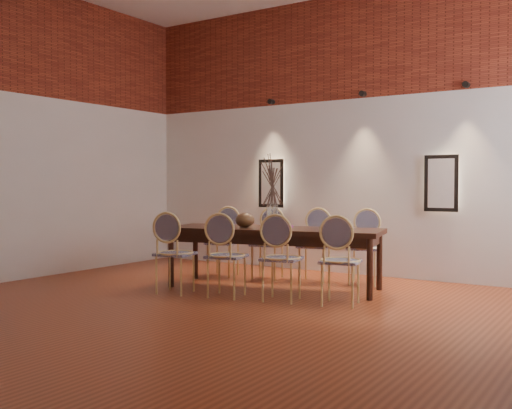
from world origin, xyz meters
The scene contains 21 objects.
floor centered at (0.00, 0.00, -0.01)m, with size 7.00×7.00×0.02m, color brown.
wall_back centered at (0.00, 3.55, 2.00)m, with size 7.00×0.10×4.00m, color silver.
brick_band_back centered at (0.00, 3.48, 3.25)m, with size 7.00×0.02×1.50m, color maroon.
niche_left centered at (-1.30, 3.45, 1.30)m, with size 0.36×0.06×0.66m, color #FFEAC6.
niche_right centered at (1.30, 3.45, 1.30)m, with size 0.36×0.06×0.66m, color #FFEAC6.
spot_fixture_left centered at (-1.30, 3.42, 2.55)m, with size 0.08×0.08×0.10m, color black.
spot_fixture_mid centered at (0.20, 3.42, 2.55)m, with size 0.08×0.08×0.10m, color black.
spot_fixture_right centered at (1.60, 3.42, 2.55)m, with size 0.08×0.08×0.10m, color black.
dining_table centered at (-0.30, 1.86, 0.38)m, with size 2.64×0.85×0.75m, color #32160D.
chair_near_a centered at (-1.12, 0.96, 0.47)m, with size 0.44×0.44×0.94m, color #E6C678, non-canonical shape.
chair_near_b centered at (-0.47, 1.10, 0.47)m, with size 0.44×0.44×0.94m, color #E6C678, non-canonical shape.
chair_near_c centered at (0.17, 1.25, 0.47)m, with size 0.44×0.44×0.94m, color #E6C678, non-canonical shape.
chair_near_d centered at (0.82, 1.39, 0.47)m, with size 0.44×0.44×0.94m, color #E6C678, non-canonical shape.
chair_far_a centered at (-1.43, 2.34, 0.47)m, with size 0.44×0.44×0.94m, color #E6C678, non-canonical shape.
chair_far_b centered at (-0.78, 2.48, 0.47)m, with size 0.44×0.44×0.94m, color #E6C678, non-canonical shape.
chair_far_c centered at (-0.14, 2.63, 0.47)m, with size 0.44×0.44×0.94m, color #E6C678, non-canonical shape.
chair_far_d centered at (0.51, 2.77, 0.47)m, with size 0.44×0.44×0.94m, color #E6C678, non-canonical shape.
vase centered at (-0.32, 1.86, 0.90)m, with size 0.14×0.14×0.30m, color silver.
dried_branches centered at (-0.32, 1.86, 1.35)m, with size 0.50×0.50×0.70m, color #49352B, non-canonical shape.
bowl centered at (-0.65, 1.74, 0.84)m, with size 0.24×0.24×0.18m, color #57361B.
book centered at (-0.23, 1.92, 0.77)m, with size 0.26×0.18×0.03m, color #98338B.
Camera 1 is at (3.53, -4.42, 1.30)m, focal length 42.00 mm.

